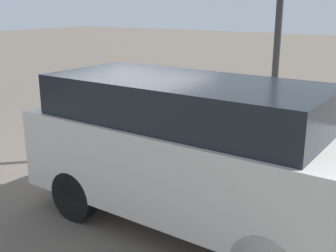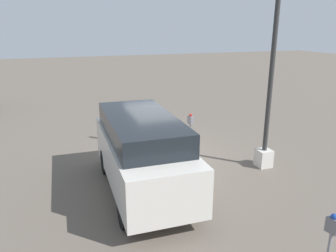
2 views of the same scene
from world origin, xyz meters
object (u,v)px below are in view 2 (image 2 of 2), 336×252
object	(u,v)px
parking_meter_near	(190,126)
parked_van	(142,151)
lamp_post	(269,103)
parking_meter_far	(331,235)

from	to	relation	value
parking_meter_near	parked_van	size ratio (longest dim) A/B	0.34
lamp_post	parking_meter_far	bearing A→B (deg)	-24.49
parking_meter_far	parked_van	bearing A→B (deg)	-168.41
parking_meter_near	parked_van	world-z (taller)	parked_van
parking_meter_near	lamp_post	bearing A→B (deg)	45.95
parking_meter_far	lamp_post	world-z (taller)	lamp_post
parked_van	parking_meter_near	bearing A→B (deg)	128.55
parking_meter_near	parking_meter_far	distance (m)	5.92
parked_van	parking_meter_far	bearing A→B (deg)	24.75
parking_meter_near	lamp_post	xyz separation A→B (m)	(1.26, 1.99, 0.89)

